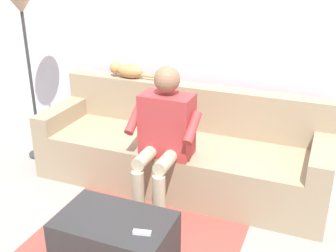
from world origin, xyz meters
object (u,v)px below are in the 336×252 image
coffee_table (115,243)px  person_solo_seated (164,131)px  cat_on_backrest (127,70)px  couch (181,152)px  floor_lamp (22,11)px  remote_white (142,233)px

coffee_table → person_solo_seated: 0.98m
coffee_table → cat_on_backrest: size_ratio=1.52×
couch → floor_lamp: bearing=2.4°
couch → remote_white: size_ratio=22.97×
person_solo_seated → cat_on_backrest: (0.67, -0.68, 0.26)m
person_solo_seated → floor_lamp: size_ratio=0.70×
couch → remote_white: 1.36m
remote_white → coffee_table: bearing=-30.9°
floor_lamp → coffee_table: bearing=142.9°
person_solo_seated → remote_white: 1.00m
person_solo_seated → floor_lamp: 1.80m
couch → floor_lamp: floor_lamp is taller
person_solo_seated → remote_white: bearing=104.7°
coffee_table → remote_white: remote_white is taller
cat_on_backrest → floor_lamp: 1.11m
cat_on_backrest → remote_white: 1.93m
floor_lamp → person_solo_seated: bearing=167.9°
person_solo_seated → cat_on_backrest: bearing=-45.4°
coffee_table → cat_on_backrest: cat_on_backrest is taller
couch → person_solo_seated: bearing=89.3°
coffee_table → person_solo_seated: person_solo_seated is taller
person_solo_seated → remote_white: size_ratio=10.46×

